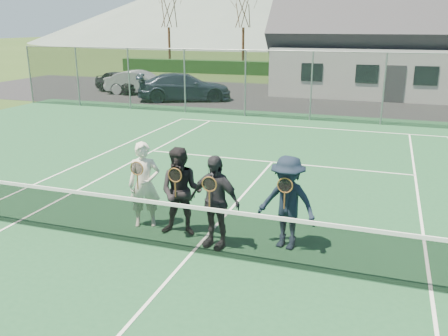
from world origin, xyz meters
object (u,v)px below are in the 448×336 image
Objects in this scene: clubhouse at (409,26)px; player_c at (215,201)px; player_d at (287,203)px; player_a at (144,185)px; player_b at (181,192)px; car_c at (184,87)px; car_a at (121,82)px; tennis_net at (192,227)px; car_b at (141,83)px.

clubhouse is 24.06m from player_c.
clubhouse is 23.52m from player_d.
player_b is (0.90, -0.15, -0.00)m from player_a.
player_a is 1.00× the size of player_d.
clubhouse is at bearing -83.22° from car_c.
clubhouse is 8.67× the size of player_d.
player_b is at bearing 179.07° from car_c.
car_c is 2.87× the size of player_c.
car_a is 22.65m from tennis_net.
tennis_net is at bearing -153.25° from player_d.
car_b is at bearing 118.82° from player_a.
car_c is at bearing 113.40° from player_b.
car_b is at bearing 125.70° from player_d.
clubhouse is 8.67× the size of player_a.
car_c is at bearing 110.86° from player_a.
player_b reaches higher than tennis_net.
clubhouse is 23.92m from player_b.
player_b is at bearing -9.25° from player_a.
player_b and player_c have the same top height.
car_b is 0.27× the size of clubhouse.
car_b is at bearing 121.02° from tennis_net.
player_b is (-0.52, 0.71, 0.38)m from tennis_net.
player_b is (12.16, -18.05, 0.26)m from car_a.
tennis_net is (7.57, -17.01, -0.21)m from car_c.
player_d is at bearing -118.35° from car_a.
car_c reaches higher than car_b.
clubhouse is 8.67× the size of player_c.
player_b is (7.05, -16.30, 0.17)m from car_c.
car_a is 2.15× the size of player_b.
car_a is at bearing 73.88° from car_b.
player_a is at bearing 165.77° from player_c.
player_d is at bearing -174.86° from car_c.
tennis_net is 6.49× the size of player_c.
car_a is 2.15× the size of player_d.
car_a is 21.16m from player_a.
car_c is 18.36m from player_c.
player_d is (14.27, -17.97, 0.26)m from car_a.
player_a is 1.00× the size of player_c.
clubhouse reaches higher than car_a.
player_b is 1.00× the size of player_c.
player_c reaches higher than car_b.
player_c and player_d have the same top height.
car_c is 18.63m from tennis_net.
tennis_net is at bearing -154.07° from car_b.
player_b reaches higher than car_b.
tennis_net is (12.68, -18.77, -0.12)m from car_a.
player_c is (7.86, -16.59, 0.17)m from car_c.
player_c is 1.00× the size of player_d.
player_d is at bearing 26.75° from tennis_net.
car_b is 21.54m from tennis_net.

